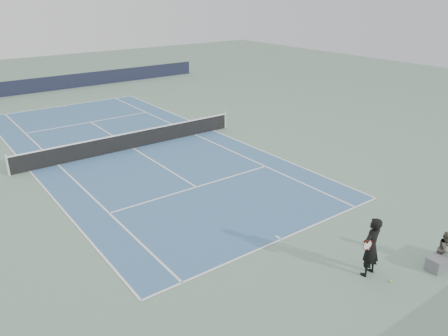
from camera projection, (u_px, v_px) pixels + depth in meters
ground at (133, 148)px, 24.24m from camera, size 80.00×80.00×0.00m
court_surface at (133, 148)px, 24.24m from camera, size 10.97×23.77×0.01m
tennis_net at (132, 140)px, 24.05m from camera, size 12.90×0.10×1.07m
windscreen_far at (40, 85)px, 37.27m from camera, size 30.00×0.25×1.20m
tennis_player at (371, 247)px, 13.21m from camera, size 0.84×0.58×1.96m
tennis_ball at (390, 281)px, 13.17m from camera, size 0.07×0.07×0.07m
spectator_bench at (444, 254)px, 13.84m from camera, size 1.40×0.46×1.20m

